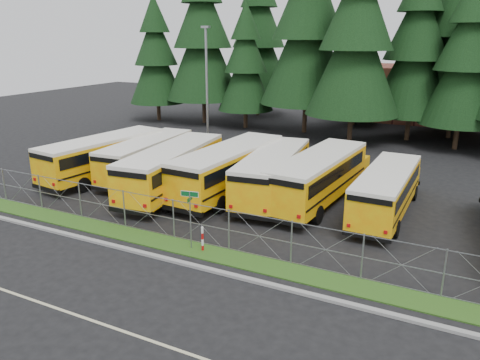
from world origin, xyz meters
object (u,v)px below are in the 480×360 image
at_px(bus_0, 108,157).
at_px(street_sign, 190,208).
at_px(bus_4, 274,174).
at_px(light_standard, 207,84).
at_px(bus_1, 150,158).
at_px(bus_6, 387,192).
at_px(bus_3, 232,170).
at_px(bus_5, 321,178).
at_px(striped_bollard, 202,239).
at_px(bus_2, 176,170).

xyz_separation_m(bus_0, street_sign, (11.15, -7.13, 0.60)).
distance_m(bus_4, light_standard, 14.01).
height_order(bus_1, bus_6, bus_1).
bearing_deg(bus_3, bus_6, 6.54).
distance_m(bus_3, bus_4, 2.63).
relative_size(bus_4, bus_6, 1.08).
height_order(bus_4, light_standard, light_standard).
height_order(bus_5, street_sign, bus_5).
bearing_deg(bus_5, bus_3, -165.77).
bearing_deg(striped_bollard, bus_0, 148.82).
bearing_deg(bus_5, striped_bollard, -102.78).
bearing_deg(bus_2, light_standard, 104.78).
relative_size(bus_2, bus_3, 0.99).
xyz_separation_m(bus_1, light_standard, (-0.69, 9.06, 4.16)).
bearing_deg(bus_5, light_standard, 150.35).
relative_size(bus_4, street_sign, 3.83).
bearing_deg(bus_2, striped_bollard, -54.10).
xyz_separation_m(bus_1, bus_5, (12.03, 0.34, 0.12)).
distance_m(bus_2, bus_5, 8.87).
xyz_separation_m(bus_3, bus_5, (5.37, 0.90, -0.03)).
distance_m(bus_6, light_standard, 19.35).
bearing_deg(bus_1, bus_2, -33.50).
bearing_deg(bus_0, bus_6, 11.04).
distance_m(bus_5, bus_6, 3.85).
xyz_separation_m(bus_5, striped_bollard, (-2.77, -8.78, -0.86)).
relative_size(bus_4, bus_5, 0.97).
xyz_separation_m(bus_1, bus_2, (3.46, -1.95, 0.13)).
relative_size(bus_2, striped_bollard, 9.35).
relative_size(bus_0, bus_3, 0.96).
height_order(bus_3, striped_bollard, bus_3).
bearing_deg(bus_5, bus_6, -0.95).
distance_m(street_sign, striped_bollard, 1.55).
distance_m(bus_2, bus_3, 3.50).
xyz_separation_m(bus_4, light_standard, (-9.91, 9.02, 4.09)).
relative_size(bus_5, light_standard, 1.10).
xyz_separation_m(bus_1, bus_3, (6.66, -0.55, 0.15)).
xyz_separation_m(bus_0, light_standard, (1.80, 10.39, 4.07)).
xyz_separation_m(bus_2, street_sign, (5.20, -6.51, 0.56)).
bearing_deg(striped_bollard, light_standard, 119.63).
bearing_deg(bus_1, bus_4, -3.80).
xyz_separation_m(bus_2, bus_3, (3.20, 1.40, 0.02)).
height_order(bus_0, bus_1, bus_0).
bearing_deg(bus_3, light_standard, 130.78).
distance_m(bus_0, bus_1, 2.82).
distance_m(bus_0, bus_3, 9.19).
bearing_deg(bus_6, bus_3, -175.84).
xyz_separation_m(bus_6, light_standard, (-16.55, 9.10, 4.20)).
relative_size(street_sign, striped_bollard, 2.34).
height_order(bus_1, street_sign, street_sign).
height_order(bus_0, bus_6, bus_0).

